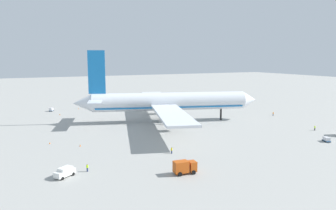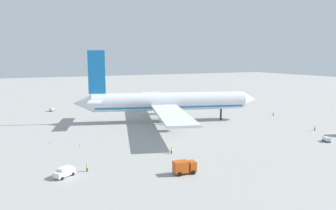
{
  "view_description": "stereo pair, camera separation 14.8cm",
  "coord_description": "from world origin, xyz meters",
  "views": [
    {
      "loc": [
        -53.01,
        -107.51,
        23.88
      ],
      "look_at": [
        -1.37,
        -1.26,
        6.41
      ],
      "focal_mm": 34.9,
      "sensor_mm": 36.0,
      "label": 1
    },
    {
      "loc": [
        -52.88,
        -107.57,
        23.88
      ],
      "look_at": [
        -1.37,
        -1.26,
        6.41
      ],
      "focal_mm": 34.9,
      "sensor_mm": 36.0,
      "label": 2
    }
  ],
  "objects": [
    {
      "name": "service_van",
      "position": [
        -44.24,
        -42.01,
        1.03
      ],
      "size": [
        4.63,
        4.01,
        1.97
      ],
      "color": "white",
      "rests_on": "ground"
    },
    {
      "name": "baggage_cart_1",
      "position": [
        27.02,
        -46.02,
        0.72
      ],
      "size": [
        2.47,
        3.32,
        1.3
      ],
      "color": "#26598C",
      "rests_on": "ground"
    },
    {
      "name": "traffic_cone_1",
      "position": [
        37.0,
        30.18,
        0.28
      ],
      "size": [
        0.36,
        0.36,
        0.55
      ],
      "primitive_type": "cone",
      "color": "orange",
      "rests_on": "ground"
    },
    {
      "name": "ground_worker_0",
      "position": [
        -39.5,
        -40.93,
        0.82
      ],
      "size": [
        0.42,
        0.42,
        1.63
      ],
      "color": "navy",
      "rests_on": "ground"
    },
    {
      "name": "traffic_cone_0",
      "position": [
        -44.12,
        -14.26,
        0.28
      ],
      "size": [
        0.36,
        0.36,
        0.55
      ],
      "primitive_type": "cone",
      "color": "orange",
      "rests_on": "ground"
    },
    {
      "name": "baggage_cart_0",
      "position": [
        -37.29,
        43.27,
        0.82
      ],
      "size": [
        2.35,
        2.84,
        1.51
      ],
      "color": "#26598C",
      "rests_on": "ground"
    },
    {
      "name": "ground_worker_3",
      "position": [
        35.92,
        -34.57,
        0.81
      ],
      "size": [
        0.46,
        0.46,
        1.6
      ],
      "color": "black",
      "rests_on": "ground"
    },
    {
      "name": "ground_plane",
      "position": [
        0.0,
        0.0,
        0.0
      ],
      "size": [
        600.0,
        600.0,
        0.0
      ],
      "primitive_type": "plane",
      "color": "#9E9E99"
    },
    {
      "name": "ground_worker_1",
      "position": [
        -17.8,
        -37.13,
        0.82
      ],
      "size": [
        0.57,
        0.57,
        1.61
      ],
      "color": "navy",
      "rests_on": "ground"
    },
    {
      "name": "traffic_cone_4",
      "position": [
        -37.04,
        -20.48,
        0.28
      ],
      "size": [
        0.36,
        0.36,
        0.55
      ],
      "primitive_type": "cone",
      "color": "orange",
      "rests_on": "ground"
    },
    {
      "name": "ground_worker_2",
      "position": [
        43.01,
        -8.29,
        0.85
      ],
      "size": [
        0.49,
        0.49,
        1.68
      ],
      "color": "#3F3F47",
      "rests_on": "ground"
    },
    {
      "name": "traffic_cone_2",
      "position": [
        -25.23,
        44.02,
        0.28
      ],
      "size": [
        0.36,
        0.36,
        0.55
      ],
      "primitive_type": "cone",
      "color": "orange",
      "rests_on": "ground"
    },
    {
      "name": "traffic_cone_3",
      "position": [
        -35.18,
        31.97,
        0.28
      ],
      "size": [
        0.36,
        0.36,
        0.55
      ],
      "primitive_type": "cone",
      "color": "orange",
      "rests_on": "ground"
    },
    {
      "name": "service_truck_1",
      "position": [
        -21.82,
        -51.06,
        1.52
      ],
      "size": [
        4.9,
        2.72,
        2.78
      ],
      "color": "#BF4C14",
      "rests_on": "ground"
    },
    {
      "name": "airliner",
      "position": [
        -1.25,
        0.42,
        7.34
      ],
      "size": [
        67.36,
        79.53,
        26.17
      ],
      "color": "silver",
      "rests_on": "ground"
    }
  ]
}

